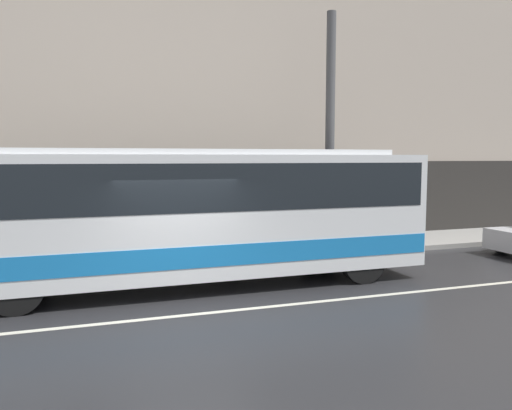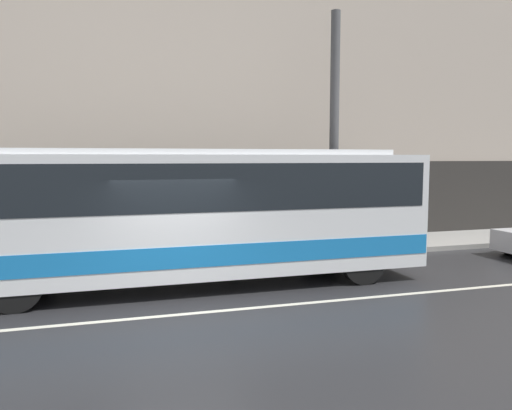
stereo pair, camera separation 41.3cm
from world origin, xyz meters
name	(u,v)px [view 2 (the right image)]	position (x,y,z in m)	size (l,w,h in m)	color
ground_plane	(183,314)	(0.00, 0.00, 0.00)	(60.00, 60.00, 0.00)	#262628
sidewalk	(155,256)	(0.00, 5.36, 0.08)	(60.00, 2.71, 0.16)	gray
building_facade	(147,48)	(0.00, 6.86, 6.30)	(60.00, 0.35, 13.01)	#B7A899
lane_stripe	(183,314)	(0.00, 0.00, 0.00)	(54.00, 0.14, 0.01)	beige
transit_bus	(179,209)	(0.27, 2.20, 1.76)	(11.42, 2.61, 3.12)	white
utility_pole_near	(334,132)	(5.28, 4.63, 3.69)	(0.28, 0.28, 7.07)	#4C4C4F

